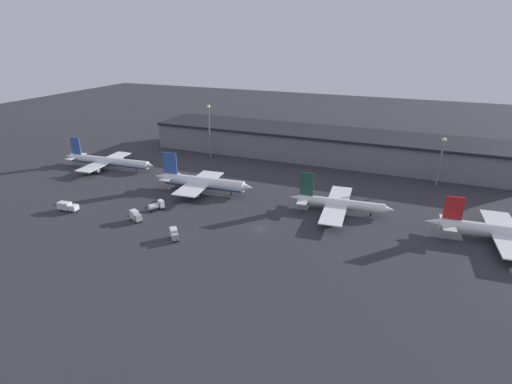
{
  "coord_description": "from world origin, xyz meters",
  "views": [
    {
      "loc": [
        42.17,
        -106.46,
        58.95
      ],
      "look_at": [
        -7.71,
        14.89,
        6.0
      ],
      "focal_mm": 28.0,
      "sensor_mm": 36.0,
      "label": 1
    }
  ],
  "objects_px": {
    "airplane_3": "(512,233)",
    "service_vehicle_0": "(174,234)",
    "airplane_2": "(339,204)",
    "airplane_0": "(108,161)",
    "service_vehicle_2": "(67,206)",
    "service_vehicle_1": "(135,216)",
    "airplane_1": "(202,183)",
    "service_vehicle_4": "(156,206)"
  },
  "relations": [
    {
      "from": "airplane_1",
      "to": "airplane_3",
      "type": "bearing_deg",
      "value": -5.46
    },
    {
      "from": "service_vehicle_1",
      "to": "service_vehicle_2",
      "type": "bearing_deg",
      "value": -150.65
    },
    {
      "from": "airplane_0",
      "to": "service_vehicle_0",
      "type": "bearing_deg",
      "value": -39.56
    },
    {
      "from": "service_vehicle_0",
      "to": "service_vehicle_2",
      "type": "height_order",
      "value": "service_vehicle_0"
    },
    {
      "from": "airplane_2",
      "to": "service_vehicle_0",
      "type": "relative_size",
      "value": 7.18
    },
    {
      "from": "airplane_0",
      "to": "airplane_1",
      "type": "distance_m",
      "value": 56.12
    },
    {
      "from": "airplane_0",
      "to": "service_vehicle_0",
      "type": "height_order",
      "value": "airplane_0"
    },
    {
      "from": "airplane_3",
      "to": "airplane_2",
      "type": "bearing_deg",
      "value": 171.93
    },
    {
      "from": "airplane_3",
      "to": "service_vehicle_4",
      "type": "distance_m",
      "value": 113.57
    },
    {
      "from": "airplane_3",
      "to": "service_vehicle_1",
      "type": "xyz_separation_m",
      "value": [
        -113.09,
        -29.75,
        -1.52
      ]
    },
    {
      "from": "airplane_0",
      "to": "service_vehicle_2",
      "type": "height_order",
      "value": "airplane_0"
    },
    {
      "from": "airplane_2",
      "to": "service_vehicle_4",
      "type": "distance_m",
      "value": 64.34
    },
    {
      "from": "service_vehicle_2",
      "to": "airplane_1",
      "type": "bearing_deg",
      "value": 38.17
    },
    {
      "from": "airplane_2",
      "to": "service_vehicle_2",
      "type": "height_order",
      "value": "airplane_2"
    },
    {
      "from": "airplane_0",
      "to": "service_vehicle_1",
      "type": "distance_m",
      "value": 63.0
    },
    {
      "from": "service_vehicle_1",
      "to": "service_vehicle_0",
      "type": "bearing_deg",
      "value": 6.97
    },
    {
      "from": "airplane_1",
      "to": "airplane_3",
      "type": "height_order",
      "value": "airplane_1"
    },
    {
      "from": "airplane_1",
      "to": "service_vehicle_4",
      "type": "relative_size",
      "value": 7.23
    },
    {
      "from": "airplane_1",
      "to": "airplane_2",
      "type": "relative_size",
      "value": 1.16
    },
    {
      "from": "service_vehicle_0",
      "to": "airplane_2",
      "type": "bearing_deg",
      "value": 90.81
    },
    {
      "from": "airplane_3",
      "to": "service_vehicle_0",
      "type": "relative_size",
      "value": 9.67
    },
    {
      "from": "service_vehicle_2",
      "to": "service_vehicle_4",
      "type": "distance_m",
      "value": 31.28
    },
    {
      "from": "airplane_1",
      "to": "service_vehicle_2",
      "type": "distance_m",
      "value": 48.94
    },
    {
      "from": "airplane_0",
      "to": "service_vehicle_4",
      "type": "bearing_deg",
      "value": -36.9
    },
    {
      "from": "airplane_1",
      "to": "service_vehicle_4",
      "type": "height_order",
      "value": "airplane_1"
    },
    {
      "from": "airplane_1",
      "to": "airplane_3",
      "type": "distance_m",
      "value": 105.55
    },
    {
      "from": "airplane_1",
      "to": "service_vehicle_0",
      "type": "height_order",
      "value": "airplane_1"
    },
    {
      "from": "service_vehicle_0",
      "to": "service_vehicle_4",
      "type": "distance_m",
      "value": 23.62
    },
    {
      "from": "airplane_2",
      "to": "service_vehicle_2",
      "type": "relative_size",
      "value": 4.84
    },
    {
      "from": "airplane_0",
      "to": "service_vehicle_0",
      "type": "xyz_separation_m",
      "value": [
        66.67,
        -46.9,
        -1.34
      ]
    },
    {
      "from": "airplane_0",
      "to": "airplane_3",
      "type": "bearing_deg",
      "value": -8.47
    },
    {
      "from": "airplane_3",
      "to": "service_vehicle_2",
      "type": "bearing_deg",
      "value": -171.5
    },
    {
      "from": "airplane_1",
      "to": "service_vehicle_2",
      "type": "relative_size",
      "value": 5.62
    },
    {
      "from": "airplane_2",
      "to": "service_vehicle_1",
      "type": "relative_size",
      "value": 7.03
    },
    {
      "from": "airplane_1",
      "to": "service_vehicle_2",
      "type": "height_order",
      "value": "airplane_1"
    },
    {
      "from": "airplane_0",
      "to": "airplane_1",
      "type": "height_order",
      "value": "airplane_1"
    },
    {
      "from": "airplane_0",
      "to": "service_vehicle_2",
      "type": "bearing_deg",
      "value": -69.46
    },
    {
      "from": "airplane_2",
      "to": "airplane_0",
      "type": "bearing_deg",
      "value": 171.34
    },
    {
      "from": "service_vehicle_0",
      "to": "service_vehicle_2",
      "type": "xyz_separation_m",
      "value": [
        -46.34,
        3.27,
        -0.03
      ]
    },
    {
      "from": "airplane_1",
      "to": "service_vehicle_1",
      "type": "xyz_separation_m",
      "value": [
        -7.56,
        -31.62,
        -1.84
      ]
    },
    {
      "from": "service_vehicle_2",
      "to": "service_vehicle_4",
      "type": "relative_size",
      "value": 1.29
    },
    {
      "from": "airplane_2",
      "to": "airplane_3",
      "type": "height_order",
      "value": "airplane_2"
    }
  ]
}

